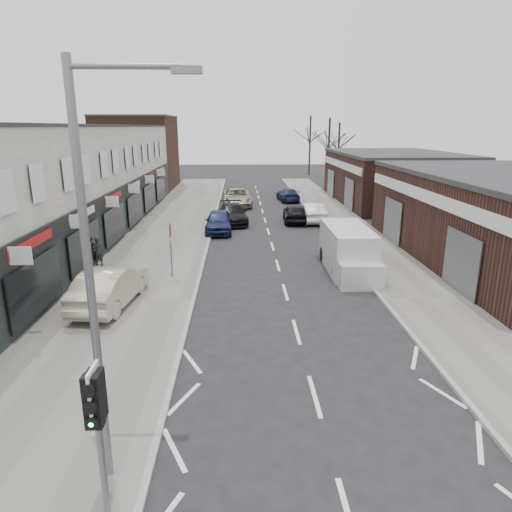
{
  "coord_description": "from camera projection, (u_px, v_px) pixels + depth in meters",
  "views": [
    {
      "loc": [
        -1.97,
        -8.72,
        6.99
      ],
      "look_at": [
        -1.41,
        6.71,
        2.6
      ],
      "focal_mm": 32.0,
      "sensor_mm": 36.0,
      "label": 1
    }
  ],
  "objects": [
    {
      "name": "parked_car_right_c",
      "position": [
        288.0,
        195.0,
        44.27
      ],
      "size": [
        2.14,
        4.45,
        1.25
      ],
      "primitive_type": "imported",
      "rotation": [
        0.0,
        0.0,
        3.23
      ],
      "color": "#152242",
      "rests_on": "ground"
    },
    {
      "name": "pavement_right",
      "position": [
        351.0,
        230.0,
        31.69
      ],
      "size": [
        3.5,
        64.0,
        0.12
      ],
      "primitive_type": "cube",
      "color": "slate",
      "rests_on": "ground"
    },
    {
      "name": "parked_car_left_a",
      "position": [
        219.0,
        221.0,
        31.15
      ],
      "size": [
        1.81,
        4.43,
        1.5
      ],
      "primitive_type": "imported",
      "rotation": [
        0.0,
        0.0,
        0.01
      ],
      "color": "#151F44",
      "rests_on": "ground"
    },
    {
      "name": "right_unit_far",
      "position": [
        393.0,
        179.0,
        42.87
      ],
      "size": [
        10.0,
        16.0,
        4.5
      ],
      "primitive_type": "cube",
      "color": "#3B211A",
      "rests_on": "ground"
    },
    {
      "name": "sedan_on_pavement",
      "position": [
        110.0,
        286.0,
        18.06
      ],
      "size": [
        2.2,
        4.89,
        1.56
      ],
      "primitive_type": "imported",
      "rotation": [
        0.0,
        0.0,
        3.02
      ],
      "color": "#B6A991",
      "rests_on": "pavement_left"
    },
    {
      "name": "tree_far_b",
      "position": [
        337.0,
        179.0,
        62.67
      ],
      "size": [
        3.6,
        3.6,
        7.5
      ],
      "primitive_type": null,
      "color": "#382D26",
      "rests_on": "ground"
    },
    {
      "name": "street_lamp",
      "position": [
        98.0,
        264.0,
        8.17
      ],
      "size": [
        2.23,
        0.22,
        8.0
      ],
      "color": "slate",
      "rests_on": "pavement_left"
    },
    {
      "name": "parked_car_left_c",
      "position": [
        237.0,
        197.0,
        41.52
      ],
      "size": [
        2.85,
        5.71,
        1.55
      ],
      "primitive_type": "imported",
      "rotation": [
        0.0,
        0.0,
        0.05
      ],
      "color": "#9F977F",
      "rests_on": "ground"
    },
    {
      "name": "shop_terrace_left",
      "position": [
        49.0,
        185.0,
        27.66
      ],
      "size": [
        8.0,
        41.0,
        7.1
      ],
      "primitive_type": "cube",
      "color": "silver",
      "rests_on": "ground"
    },
    {
      "name": "tree_far_c",
      "position": [
        309.0,
        175.0,
        68.33
      ],
      "size": [
        3.6,
        3.6,
        8.5
      ],
      "primitive_type": null,
      "color": "#382D26",
      "rests_on": "ground"
    },
    {
      "name": "white_van",
      "position": [
        348.0,
        251.0,
        22.64
      ],
      "size": [
        2.04,
        5.67,
        2.2
      ],
      "rotation": [
        0.0,
        0.0,
        -0.01
      ],
      "color": "silver",
      "rests_on": "ground"
    },
    {
      "name": "tree_far_a",
      "position": [
        327.0,
        185.0,
        56.82
      ],
      "size": [
        3.6,
        3.6,
        8.0
      ],
      "primitive_type": null,
      "color": "#382D26",
      "rests_on": "ground"
    },
    {
      "name": "parked_car_left_b",
      "position": [
        233.0,
        214.0,
        34.08
      ],
      "size": [
        2.44,
        5.1,
        1.43
      ],
      "primitive_type": "imported",
      "rotation": [
        0.0,
        0.0,
        0.09
      ],
      "color": "black",
      "rests_on": "ground"
    },
    {
      "name": "traffic_light",
      "position": [
        96.0,
        411.0,
        7.61
      ],
      "size": [
        0.28,
        0.6,
        3.1
      ],
      "color": "slate",
      "rests_on": "pavement_left"
    },
    {
      "name": "parked_car_right_a",
      "position": [
        312.0,
        212.0,
        34.58
      ],
      "size": [
        1.72,
        4.44,
        1.44
      ],
      "primitive_type": "imported",
      "rotation": [
        0.0,
        0.0,
        3.19
      ],
      "color": "silver",
      "rests_on": "ground"
    },
    {
      "name": "ground",
      "position": [
        329.0,
        446.0,
        10.36
      ],
      "size": [
        160.0,
        160.0,
        0.0
      ],
      "primitive_type": "plane",
      "color": "black",
      "rests_on": "ground"
    },
    {
      "name": "warning_sign",
      "position": [
        171.0,
        234.0,
        21.11
      ],
      "size": [
        0.12,
        0.8,
        2.7
      ],
      "color": "slate",
      "rests_on": "pavement_left"
    },
    {
      "name": "pedestrian",
      "position": [
        98.0,
        251.0,
        23.23
      ],
      "size": [
        0.57,
        0.39,
        1.5
      ],
      "primitive_type": "imported",
      "rotation": [
        0.0,
        0.0,
        3.09
      ],
      "color": "black",
      "rests_on": "pavement_left"
    },
    {
      "name": "parked_car_right_b",
      "position": [
        295.0,
        213.0,
        34.41
      ],
      "size": [
        1.86,
        4.19,
        1.4
      ],
      "primitive_type": "imported",
      "rotation": [
        0.0,
        0.0,
        3.09
      ],
      "color": "black",
      "rests_on": "ground"
    },
    {
      "name": "brick_block_far",
      "position": [
        138.0,
        154.0,
        52.04
      ],
      "size": [
        8.0,
        10.0,
        8.0
      ],
      "primitive_type": "cube",
      "color": "#41271C",
      "rests_on": "ground"
    },
    {
      "name": "pavement_left",
      "position": [
        170.0,
        231.0,
        31.25
      ],
      "size": [
        5.5,
        64.0,
        0.12
      ],
      "primitive_type": "cube",
      "color": "slate",
      "rests_on": "ground"
    }
  ]
}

